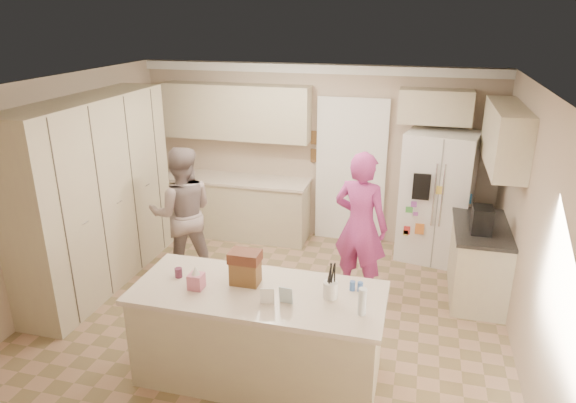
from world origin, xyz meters
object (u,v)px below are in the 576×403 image
(island_base, at_px, (259,336))
(tissue_box, at_px, (196,281))
(teen_boy, at_px, (183,213))
(refrigerator, at_px, (437,197))
(teen_girl, at_px, (360,226))
(coffee_maker, at_px, (482,220))
(dollhouse_body, at_px, (245,272))
(utensil_crock, at_px, (330,290))

(island_base, distance_m, tissue_box, 0.79)
(tissue_box, xyz_separation_m, teen_boy, (-1.01, 1.80, -0.13))
(tissue_box, height_order, teen_boy, teen_boy)
(refrigerator, xyz_separation_m, teen_boy, (-3.14, -1.34, -0.03))
(teen_girl, bearing_deg, coffee_maker, -158.78)
(refrigerator, distance_m, dollhouse_body, 3.42)
(coffee_maker, height_order, teen_boy, teen_boy)
(dollhouse_body, relative_size, teen_girl, 0.14)
(coffee_maker, relative_size, dollhouse_body, 1.15)
(island_base, height_order, dollhouse_body, dollhouse_body)
(refrigerator, xyz_separation_m, dollhouse_body, (-1.73, -2.95, 0.14))
(tissue_box, distance_m, teen_girl, 2.24)
(island_base, xyz_separation_m, dollhouse_body, (-0.15, 0.10, 0.60))
(refrigerator, relative_size, utensil_crock, 12.00)
(coffee_maker, distance_m, island_base, 2.87)
(refrigerator, xyz_separation_m, coffee_maker, (0.47, -1.15, 0.17))
(dollhouse_body, bearing_deg, refrigerator, 59.53)
(utensil_crock, height_order, teen_girl, teen_girl)
(teen_boy, bearing_deg, utensil_crock, 118.89)
(utensil_crock, bearing_deg, teen_boy, 143.21)
(dollhouse_body, height_order, teen_girl, teen_girl)
(teen_girl, bearing_deg, utensil_crock, 103.51)
(teen_boy, bearing_deg, refrigerator, 178.84)
(coffee_maker, relative_size, teen_boy, 0.17)
(island_base, height_order, teen_girl, teen_girl)
(utensil_crock, relative_size, teen_boy, 0.09)
(utensil_crock, bearing_deg, teen_girl, 88.24)
(refrigerator, xyz_separation_m, island_base, (-1.58, -3.05, -0.46))
(tissue_box, height_order, teen_girl, teen_girl)
(island_base, bearing_deg, utensil_crock, 4.40)
(refrigerator, relative_size, island_base, 0.82)
(refrigerator, xyz_separation_m, teen_girl, (-0.88, -1.29, 0.01))
(coffee_maker, distance_m, dollhouse_body, 2.84)
(tissue_box, relative_size, teen_boy, 0.08)
(refrigerator, relative_size, dollhouse_body, 6.92)
(dollhouse_body, xyz_separation_m, teen_boy, (-1.41, 1.60, -0.17))
(island_base, height_order, tissue_box, tissue_box)
(refrigerator, height_order, utensil_crock, refrigerator)
(refrigerator, height_order, teen_boy, refrigerator)
(refrigerator, bearing_deg, dollhouse_body, -109.59)
(island_base, height_order, utensil_crock, utensil_crock)
(coffee_maker, distance_m, teen_boy, 3.62)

